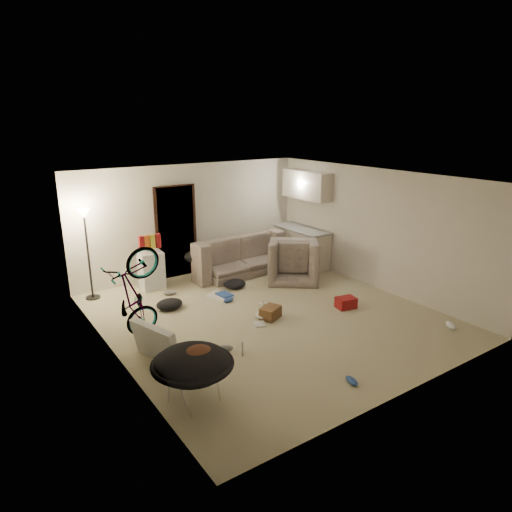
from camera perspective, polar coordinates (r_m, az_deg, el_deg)
floor at (r=8.40m, az=1.42°, el=-7.52°), size 5.50×6.00×0.02m
ceiling at (r=7.71m, az=1.55°, el=9.80°), size 5.50×6.00×0.02m
wall_back at (r=10.48m, az=-8.17°, el=4.54°), size 5.50×0.02×2.50m
wall_front at (r=5.92m, az=18.78°, el=-5.98°), size 5.50×0.02×2.50m
wall_left at (r=6.81m, az=-17.78°, el=-2.89°), size 0.02×6.00×2.50m
wall_right at (r=9.78m, az=14.77°, el=3.26°), size 0.02×6.00×2.50m
doorway at (r=10.33m, az=-10.01°, el=2.97°), size 0.85×0.10×2.04m
door_trim at (r=10.31m, az=-9.94°, el=2.93°), size 0.97×0.04×2.10m
floor_lamp at (r=9.35m, az=-20.48°, el=2.49°), size 0.28×0.28×1.81m
kitchen_counter at (r=11.14m, az=5.63°, el=1.07°), size 0.60×1.50×0.88m
counter_top at (r=11.03m, az=5.70°, el=3.37°), size 0.64×1.54×0.04m
kitchen_uppers at (r=10.91m, az=6.39°, el=8.83°), size 0.38×1.40×0.65m
sofa at (r=10.61m, az=-2.77°, el=-0.26°), size 2.36×1.04×0.67m
armchair at (r=10.24m, az=4.61°, el=-0.86°), size 1.43×1.40×0.70m
bicycle at (r=7.62m, az=-14.86°, el=-7.23°), size 1.64×0.80×0.92m
book_asset at (r=7.06m, az=-1.73°, el=-12.41°), size 0.29×0.28×0.02m
mini_fridge at (r=9.85m, az=-12.95°, el=-1.70°), size 0.50×0.50×0.79m
snack_box_0 at (r=9.62m, az=-14.13°, el=1.54°), size 0.11×0.08×0.30m
snack_box_1 at (r=9.66m, az=-13.46°, el=1.65°), size 0.10×0.07×0.30m
snack_box_2 at (r=9.70m, az=-12.80°, el=1.76°), size 0.10×0.07×0.30m
snack_box_3 at (r=9.74m, az=-12.15°, el=1.87°), size 0.10×0.08×0.30m
saucer_chair at (r=5.91m, az=-7.91°, el=-14.02°), size 1.04×1.04×0.74m
hoodie at (r=5.80m, az=-7.41°, el=-12.26°), size 0.57×0.51×0.22m
sofa_drape at (r=10.11m, az=-7.38°, el=-0.05°), size 0.62×0.54×0.28m
tv_box at (r=6.97m, az=-12.44°, el=-10.56°), size 0.48×0.92×0.60m
drink_case_a at (r=8.25m, az=1.82°, el=-7.09°), size 0.46×0.40×0.22m
drink_case_b at (r=8.85m, az=11.18°, el=-5.74°), size 0.40×0.33×0.21m
juicer at (r=8.59m, az=0.81°, el=-6.23°), size 0.15×0.15×0.22m
newspaper at (r=9.32m, az=-4.54°, el=-4.96°), size 0.60×0.66×0.01m
book_blue at (r=9.33m, az=-3.97°, el=-4.83°), size 0.27×0.35×0.03m
book_white at (r=8.05m, az=0.50°, el=-8.50°), size 0.26×0.29×0.02m
shoe_0 at (r=8.98m, az=-3.44°, el=-5.49°), size 0.26×0.14×0.09m
shoe_1 at (r=9.46m, az=-10.70°, el=-4.57°), size 0.28×0.21×0.10m
shoe_2 at (r=6.54m, az=11.88°, el=-15.01°), size 0.13×0.25×0.09m
shoe_3 at (r=7.18m, az=-4.06°, el=-11.47°), size 0.32×0.22×0.11m
shoe_4 at (r=8.58m, az=23.17°, el=-7.97°), size 0.26×0.32×0.11m
clothes_lump_a at (r=8.83m, az=-10.77°, el=-5.92°), size 0.61×0.55×0.17m
clothes_lump_b at (r=9.72m, az=-2.69°, el=-3.50°), size 0.64×0.60×0.16m
clothes_lump_c at (r=8.30m, az=1.14°, el=-7.31°), size 0.43×0.39×0.12m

